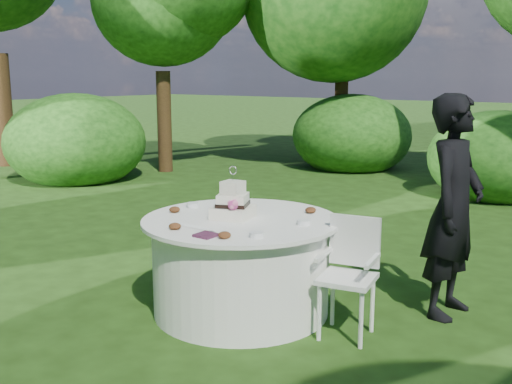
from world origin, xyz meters
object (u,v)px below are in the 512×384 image
napkins (206,235)px  guest (454,207)px  cake (233,204)px  chair (350,266)px  table (241,265)px

napkins → guest: bearing=50.8°
napkins → guest: size_ratio=0.08×
cake → chair: cake is taller
napkins → table: (-0.13, 0.57, -0.39)m
cake → chair: (0.95, 0.17, -0.37)m
guest → chair: size_ratio=2.01×
cake → napkins: bearing=-71.0°
table → chair: bearing=8.8°
table → chair: (0.90, 0.14, 0.13)m
chair → cake: bearing=-169.6°
guest → chair: (-0.47, -0.81, -0.36)m
napkins → chair: (0.77, 0.71, -0.27)m
napkins → cake: bearing=109.0°
guest → chair: guest is taller
table → cake: (-0.05, -0.03, 0.50)m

